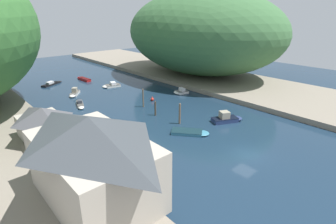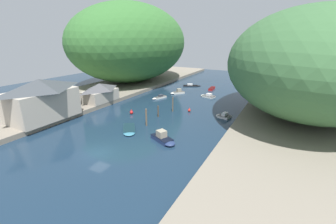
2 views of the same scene
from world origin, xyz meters
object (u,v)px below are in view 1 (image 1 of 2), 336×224
Objects in this scene: boat_navy_launch at (52,83)px; boat_cabin_cruiser at (181,92)px; person_by_boathouse at (46,132)px; channel_buoy_near at (152,99)px; boathouse_shed at (44,123)px; waterfront_building at (93,158)px; boat_red_skiff at (74,93)px; person_on_quay at (81,153)px; boat_yellow_tender at (227,118)px; boat_far_right_bank at (191,132)px; channel_buoy_far at (130,125)px; boat_mid_channel at (80,104)px; boat_near_quay at (83,79)px; boat_far_upstream at (111,85)px.

boat_navy_launch is 32.38m from boat_cabin_cruiser.
channel_buoy_near is at bearing -65.15° from person_by_boathouse.
boathouse_shed is 9.30× the size of channel_buoy_near.
waterfront_building reaches higher than boat_red_skiff.
person_by_boathouse reaches higher than boat_navy_launch.
boat_navy_launch is at bearing 3.48° from person_on_quay.
boat_yellow_tender reaches higher than boat_cabin_cruiser.
boat_far_right_bank is at bearing 138.54° from boat_red_skiff.
channel_buoy_far reaches higher than channel_buoy_near.
person_on_quay reaches higher than boat_navy_launch.
boat_cabin_cruiser is (20.23, -6.86, 0.03)m from boat_mid_channel.
boat_mid_channel is at bearing -33.15° from boat_navy_launch.
boat_navy_launch is 7.75m from boat_near_quay.
waterfront_building is 31.11m from channel_buoy_near.
boat_yellow_tender reaches higher than boat_near_quay.
boat_far_right_bank is (5.21, -42.35, -0.05)m from boat_navy_launch.
boat_mid_channel reaches higher than boat_near_quay.
person_on_quay is (-23.78, 3.05, 1.39)m from boat_yellow_tender.
boat_mid_channel is (10.73, 27.27, -4.74)m from waterfront_building.
channel_buoy_near reaches higher than boat_far_right_bank.
person_by_boathouse is at bearing 87.64° from waterfront_building.
boat_navy_launch is at bearing 52.41° from boat_far_upstream.
boat_red_skiff is at bearing 69.75° from waterfront_building.
boat_far_upstream is at bearing 43.22° from boathouse_shed.
channel_buoy_far reaches higher than boat_cabin_cruiser.
person_by_boathouse reaches higher than boat_red_skiff.
boat_near_quay is 42.62m from boat_yellow_tender.
waterfront_building is at bearing 135.04° from boat_cabin_cruiser.
channel_buoy_near reaches higher than boat_navy_launch.
boat_far_upstream is 3.90× the size of channel_buoy_far.
person_on_quay is 1.00× the size of person_by_boathouse.
boat_red_skiff reaches higher than boat_navy_launch.
boat_far_upstream is 0.81× the size of boat_far_right_bank.
boat_near_quay is at bearing 96.14° from channel_buoy_near.
boat_far_right_bank is 16.65m from channel_buoy_near.
boat_cabin_cruiser is at bearing -46.75° from person_on_quay.
boat_far_upstream reaches higher than boat_mid_channel.
waterfront_building reaches higher than boat_cabin_cruiser.
boat_yellow_tender is at bearing -161.65° from boat_far_upstream.
boat_red_skiff reaches higher than channel_buoy_near.
boat_cabin_cruiser reaches higher than boat_navy_launch.
boathouse_shed is 20.25m from boat_far_right_bank.
boat_red_skiff is 0.76× the size of boat_far_right_bank.
person_by_boathouse is (-21.61, -20.21, 1.58)m from boat_far_upstream.
boat_far_upstream is (2.05, -10.80, 0.03)m from boat_near_quay.
person_by_boathouse is at bearing 167.58° from channel_buoy_far.
waterfront_building reaches higher than channel_buoy_far.
channel_buoy_far is at bearing 127.64° from boat_red_skiff.
boat_near_quay is 1.32× the size of boat_red_skiff.
boathouse_shed is at bearing 26.71° from person_on_quay.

